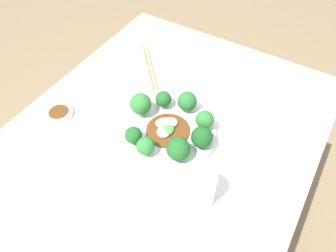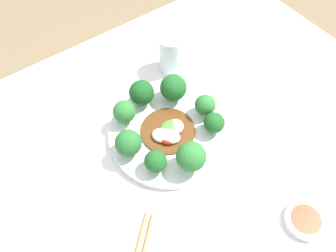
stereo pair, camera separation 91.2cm
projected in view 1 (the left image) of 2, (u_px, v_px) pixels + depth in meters
ground_plane at (161, 243)px, 1.40m from camera, size 8.00×8.00×0.00m
table at (159, 204)px, 1.13m from camera, size 1.02×0.77×0.71m
plate at (168, 133)px, 0.87m from camera, size 0.25×0.25×0.02m
broccoli_southwest at (178, 149)px, 0.78m from camera, size 0.06×0.06×0.07m
broccoli_northeast at (163, 99)px, 0.90m from camera, size 0.04×0.04×0.05m
broccoli_southeast at (205, 120)px, 0.85m from camera, size 0.05×0.05×0.06m
broccoli_south at (202, 137)px, 0.81m from camera, size 0.06×0.06×0.06m
broccoli_north at (141, 104)px, 0.87m from camera, size 0.06×0.06×0.07m
broccoli_northwest at (133, 135)px, 0.82m from camera, size 0.04×0.04×0.05m
broccoli_west at (146, 146)px, 0.79m from camera, size 0.05×0.05×0.05m
broccoli_east at (187, 101)px, 0.89m from camera, size 0.05×0.05×0.06m
stirfry_center at (167, 127)px, 0.86m from camera, size 0.12×0.12×0.02m
drinking_glass at (201, 189)px, 0.72m from camera, size 0.06×0.06×0.10m
chopsticks at (149, 66)px, 1.06m from camera, size 0.18×0.17×0.01m
sauce_dish at (59, 113)px, 0.92m from camera, size 0.08×0.08×0.02m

